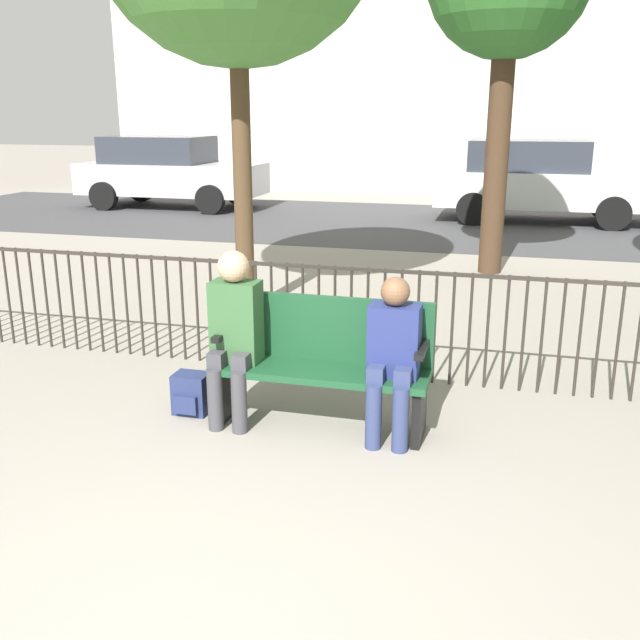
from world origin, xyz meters
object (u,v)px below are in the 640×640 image
Objects in this scene: seated_person_1 at (393,351)px; parked_car_1 at (168,171)px; backpack at (191,394)px; parked_car_0 at (538,180)px; park_bench at (323,359)px; seated_person_0 at (234,328)px.

parked_car_1 is at bearing 122.95° from seated_person_1.
parked_car_0 is (2.69, 10.73, 0.69)m from backpack.
seated_person_1 is 0.27× the size of parked_car_0.
park_bench is 1.05m from backpack.
seated_person_1 is 10.85m from parked_car_0.
parked_car_0 and parked_car_1 have the same top height.
seated_person_1 is 1.59m from backpack.
park_bench is 12.55m from parked_car_1.
park_bench is at bearing -58.70° from parked_car_1.
parked_car_1 is at bearing 121.30° from park_bench.
park_bench is 1.22× the size of seated_person_0.
backpack is 11.08m from parked_car_0.
backpack is at bearing 173.25° from seated_person_0.
parked_car_1 is at bearing 118.56° from seated_person_0.
seated_person_0 is 1.10× the size of seated_person_1.
park_bench is 0.66m from seated_person_0.
seated_person_0 is (-0.61, -0.12, 0.22)m from park_bench.
park_bench is 0.55m from seated_person_1.
seated_person_0 is at bearing 179.66° from seated_person_1.
seated_person_0 is 0.67m from backpack.
seated_person_1 is at bearing -1.95° from backpack.
parked_car_1 is (-8.22, 0.07, 0.00)m from parked_car_0.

